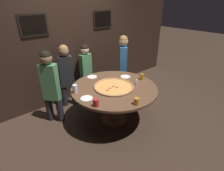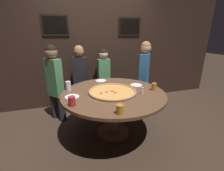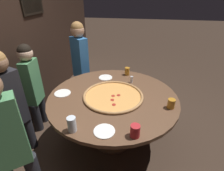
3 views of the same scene
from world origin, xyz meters
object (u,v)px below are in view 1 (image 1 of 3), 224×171
diner_centre_back (50,84)px  giant_pizza (114,87)px  white_plate_far_back (125,77)px  white_plate_beside_cup (92,77)px  drink_cup_front_edge (75,89)px  condiment_shaker (137,82)px  dining_table (114,93)px  white_plate_near_front (87,98)px  drink_cup_centre_back (142,77)px  diner_side_right (86,68)px  drink_cup_far_left (96,103)px  drink_cup_far_right (136,101)px  diner_far_left (123,62)px  diner_side_left (66,73)px

diner_centre_back → giant_pizza: bearing=-171.5°
white_plate_far_back → white_plate_beside_cup: bearing=140.5°
drink_cup_front_edge → condiment_shaker: bearing=-23.9°
dining_table → drink_cup_front_edge: bearing=158.1°
white_plate_near_front → drink_cup_centre_back: bearing=-3.8°
giant_pizza → diner_centre_back: diner_centre_back is taller
white_plate_near_front → diner_side_right: (0.75, 1.18, -0.01)m
drink_cup_far_left → white_plate_near_front: (0.01, 0.28, -0.06)m
dining_table → drink_cup_far_left: (-0.63, -0.30, 0.19)m
drink_cup_far_left → diner_side_right: diner_side_right is taller
drink_cup_far_right → white_plate_far_back: drink_cup_far_right is taller
drink_cup_far_left → diner_side_right: size_ratio=0.09×
drink_cup_far_left → giant_pizza: bearing=26.0°
white_plate_beside_cup → condiment_shaker: 0.94m
drink_cup_far_right → condiment_shaker: drink_cup_far_right is taller
drink_cup_front_edge → diner_side_right: (0.78, 0.89, -0.08)m
dining_table → diner_centre_back: 1.18m
drink_cup_centre_back → white_plate_near_front: (-1.25, 0.08, -0.05)m
drink_cup_centre_back → white_plate_near_front: bearing=176.2°
condiment_shaker → diner_far_left: 1.06m
diner_side_left → diner_side_right: 0.53m
diner_side_left → drink_cup_centre_back: bearing=150.3°
diner_side_right → drink_cup_far_right: bearing=75.5°
drink_cup_far_right → white_plate_beside_cup: drink_cup_far_right is taller
white_plate_far_back → drink_cup_centre_back: bearing=-62.3°
white_plate_near_front → diner_far_left: size_ratio=0.14×
condiment_shaker → diner_centre_back: diner_centre_back is taller
white_plate_near_front → white_plate_far_back: 1.11m
drink_cup_front_edge → diner_side_right: 1.19m
drink_cup_far_left → diner_far_left: 1.85m
drink_cup_far_left → white_plate_far_back: bearing=24.2°
condiment_shaker → diner_side_left: diner_side_left is taller
drink_cup_far_right → diner_centre_back: size_ratio=0.08×
white_plate_beside_cup → white_plate_far_back: same height
white_plate_near_front → diner_centre_back: size_ratio=0.14×
drink_cup_far_left → drink_cup_centre_back: 1.27m
dining_table → drink_cup_far_right: 0.70m
white_plate_near_front → diner_side_right: bearing=57.8°
drink_cup_far_right → diner_side_right: (0.26, 1.82, -0.06)m
white_plate_near_front → diner_side_right: size_ratio=0.15×
drink_cup_far_right → drink_cup_centre_back: 0.95m
diner_side_left → dining_table: bearing=129.6°
drink_cup_front_edge → white_plate_near_front: (0.04, -0.29, -0.07)m
diner_far_left → diner_centre_back: diner_far_left is taller
diner_far_left → diner_centre_back: size_ratio=1.03×
dining_table → giant_pizza: giant_pizza is taller
drink_cup_centre_back → giant_pizza: bearing=171.0°
white_plate_near_front → diner_centre_back: bearing=109.1°
diner_far_left → diner_side_right: diner_far_left is taller
diner_side_right → drink_cup_centre_back: bearing=105.4°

